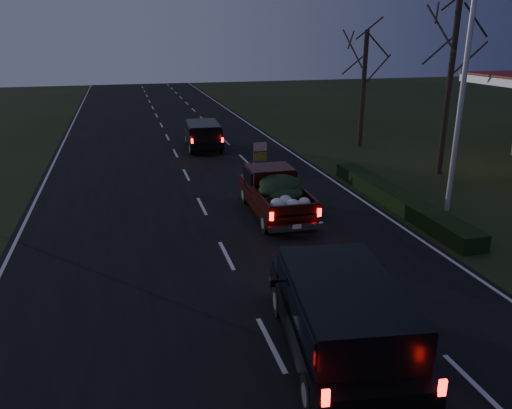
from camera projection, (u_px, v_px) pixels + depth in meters
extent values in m
plane|color=black|center=(227.00, 256.00, 16.00)|extent=(120.00, 120.00, 0.00)
cube|color=black|center=(227.00, 256.00, 16.00)|extent=(14.00, 120.00, 0.02)
cube|color=black|center=(397.00, 199.00, 20.55)|extent=(1.00, 10.00, 0.60)
cylinder|color=silver|center=(462.00, 97.00, 18.69)|extent=(0.20, 0.20, 9.00)
cylinder|color=black|center=(449.00, 89.00, 24.07)|extent=(0.28, 0.28, 8.50)
cylinder|color=black|center=(363.00, 90.00, 30.47)|extent=(0.28, 0.28, 7.00)
cube|color=#320C06|center=(275.00, 200.00, 19.54)|extent=(2.02, 4.80, 0.52)
cube|color=#320C06|center=(270.00, 177.00, 20.10)|extent=(1.80, 1.56, 0.86)
cube|color=black|center=(270.00, 175.00, 20.07)|extent=(1.89, 1.47, 0.52)
cube|color=#320C06|center=(284.00, 203.00, 18.31)|extent=(1.82, 2.71, 0.06)
ellipsoid|color=black|center=(282.00, 188.00, 18.62)|extent=(1.56, 1.75, 0.57)
cylinder|color=gray|center=(254.00, 168.00, 18.91)|extent=(0.03, 0.03, 1.90)
cube|color=red|center=(260.00, 147.00, 18.71)|extent=(0.49, 0.03, 0.32)
cube|color=gold|center=(260.00, 157.00, 18.83)|extent=(0.49, 0.03, 0.32)
cube|color=black|center=(203.00, 139.00, 30.81)|extent=(2.19, 4.74, 0.58)
cube|color=black|center=(203.00, 129.00, 30.38)|extent=(2.00, 3.48, 0.77)
cube|color=black|center=(203.00, 128.00, 30.35)|extent=(2.09, 3.39, 0.46)
cube|color=black|center=(338.00, 326.00, 10.91)|extent=(2.94, 5.62, 0.67)
cube|color=black|center=(344.00, 302.00, 10.40)|extent=(2.61, 4.16, 0.89)
cube|color=black|center=(344.00, 298.00, 10.38)|extent=(2.71, 4.07, 0.54)
cube|color=black|center=(272.00, 281.00, 11.55)|extent=(0.14, 0.26, 0.18)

